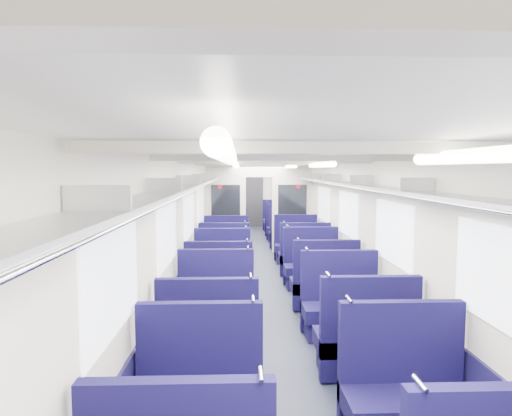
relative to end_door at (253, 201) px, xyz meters
name	(u,v)px	position (x,y,z in m)	size (l,w,h in m)	color
floor	(267,286)	(0.00, -8.94, -1.00)	(2.80, 18.00, 0.01)	black
ceiling	(267,161)	(0.00, -8.94, 1.35)	(2.80, 18.00, 0.01)	silver
wall_left	(192,225)	(-1.40, -8.94, 0.18)	(0.02, 18.00, 2.35)	beige
dado_left	(193,268)	(-1.39, -8.94, -0.65)	(0.03, 17.90, 0.70)	black
wall_right	(341,224)	(1.40, -8.94, 0.18)	(0.02, 18.00, 2.35)	beige
dado_right	(340,267)	(1.39, -8.94, -0.65)	(0.03, 17.90, 0.70)	black
wall_far	(253,196)	(0.00, 0.06, 0.18)	(2.80, 0.02, 2.35)	beige
luggage_rack_left	(201,182)	(-1.21, -8.94, 0.97)	(0.36, 17.40, 0.18)	#B2B5BA
luggage_rack_right	(332,182)	(1.21, -8.94, 0.97)	(0.36, 17.40, 0.18)	#B2B5BA
windows	(268,214)	(0.00, -9.40, 0.42)	(2.78, 15.60, 0.75)	white
ceiling_fittings	(268,164)	(0.00, -9.20, 1.29)	(2.70, 16.06, 0.11)	beige
end_door	(253,201)	(0.00, 0.00, 0.00)	(0.75, 0.06, 2.00)	black
bulkhead	(259,206)	(0.00, -5.47, 0.23)	(2.80, 0.10, 2.35)	beige
seat_6	(199,401)	(-0.83, -13.79, -0.65)	(1.03, 0.57, 1.15)	#0F0C3A
seat_7	(406,399)	(0.83, -13.82, -0.65)	(1.03, 0.57, 1.15)	#0F0C3A
seat_8	(209,347)	(-0.83, -12.70, -0.65)	(1.03, 0.57, 1.15)	#0F0C3A
seat_9	(366,344)	(0.83, -12.66, -0.65)	(1.03, 0.57, 1.15)	#0F0C3A
seat_10	(216,307)	(-0.83, -11.35, -0.65)	(1.03, 0.57, 1.15)	#0F0C3A
seat_11	(341,309)	(0.83, -11.49, -0.65)	(1.03, 0.57, 1.15)	#0F0C3A
seat_12	(219,289)	(-0.83, -10.40, -0.65)	(1.03, 0.57, 1.15)	#0F0C3A
seat_13	(324,287)	(0.83, -10.33, -0.65)	(1.03, 0.57, 1.15)	#0F0C3A
seat_14	(222,271)	(-0.83, -9.18, -0.65)	(1.03, 0.57, 1.15)	#0F0C3A
seat_15	(311,269)	(0.83, -9.05, -0.65)	(1.03, 0.57, 1.15)	#0F0C3A
seat_16	(224,258)	(-0.83, -8.03, -0.65)	(1.03, 0.57, 1.15)	#0F0C3A
seat_17	(304,258)	(0.83, -8.09, -0.65)	(1.03, 0.57, 1.15)	#0F0C3A
seat_18	(226,249)	(-0.83, -6.90, -0.65)	(1.03, 0.57, 1.15)	#0F0C3A
seat_19	(296,247)	(0.83, -6.75, -0.65)	(1.03, 0.57, 1.15)	#0F0C3A
seat_20	(228,235)	(-0.83, -4.73, -0.65)	(1.03, 0.57, 1.15)	#0F0C3A
seat_21	(288,236)	(0.83, -4.86, -0.65)	(1.03, 0.57, 1.15)	#0F0C3A
seat_22	(229,230)	(-0.83, -3.69, -0.65)	(1.03, 0.57, 1.15)	#0F0C3A
seat_23	(283,230)	(0.83, -3.60, -0.65)	(1.03, 0.57, 1.15)	#0F0C3A
seat_24	(230,226)	(-0.83, -2.60, -0.65)	(1.03, 0.57, 1.15)	#0F0C3A
seat_25	(280,225)	(0.83, -2.47, -0.65)	(1.03, 0.57, 1.15)	#0F0C3A
seat_26	(231,221)	(-0.83, -1.35, -0.65)	(1.03, 0.57, 1.15)	#0F0C3A
seat_27	(277,221)	(0.83, -1.42, -0.65)	(1.03, 0.57, 1.15)	#0F0C3A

